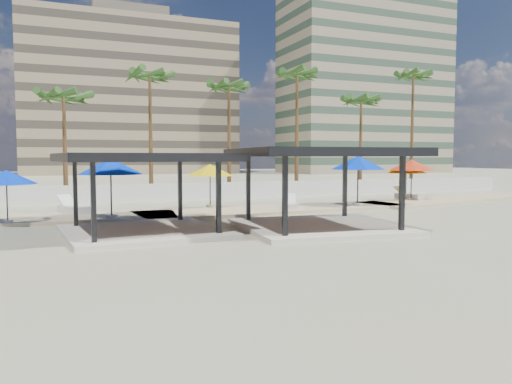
% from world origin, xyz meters
% --- Properties ---
extents(ground, '(200.00, 200.00, 0.00)m').
position_xyz_m(ground, '(0.00, 0.00, 0.00)').
color(ground, tan).
rests_on(ground, ground).
extents(promenade, '(44.45, 7.97, 0.24)m').
position_xyz_m(promenade, '(2.00, 7.67, 0.06)').
color(promenade, '#C6B284').
rests_on(promenade, ground).
extents(boundary_wall, '(56.00, 0.30, 1.20)m').
position_xyz_m(boundary_wall, '(0.00, 16.00, 0.60)').
color(boundary_wall, silver).
rests_on(boundary_wall, ground).
extents(building_mid, '(38.00, 16.00, 30.40)m').
position_xyz_m(building_mid, '(4.00, 78.00, 14.27)').
color(building_mid, '#847259').
rests_on(building_mid, ground).
extents(building_east, '(32.00, 15.00, 36.40)m').
position_xyz_m(building_east, '(48.00, 66.00, 17.27)').
color(building_east, gray).
rests_on(building_east, ground).
extents(pavilion_central, '(7.32, 7.32, 3.41)m').
position_xyz_m(pavilion_central, '(0.59, -0.11, 2.03)').
color(pavilion_central, beige).
rests_on(pavilion_central, ground).
extents(pavilion_west, '(6.80, 6.80, 3.19)m').
position_xyz_m(pavilion_west, '(-6.51, 1.38, 1.90)').
color(pavilion_west, beige).
rests_on(pavilion_west, ground).
extents(umbrella_a, '(2.99, 2.99, 2.31)m').
position_xyz_m(umbrella_a, '(-11.71, 5.80, 2.16)').
color(umbrella_a, beige).
rests_on(umbrella_a, promenade).
extents(umbrella_b, '(2.93, 2.93, 2.47)m').
position_xyz_m(umbrella_b, '(-1.44, 8.98, 2.30)').
color(umbrella_b, beige).
rests_on(umbrella_b, promenade).
extents(umbrella_c, '(3.56, 3.56, 2.71)m').
position_xyz_m(umbrella_c, '(12.51, 8.48, 2.51)').
color(umbrella_c, beige).
rests_on(umbrella_c, promenade).
extents(umbrella_d, '(4.12, 4.12, 2.94)m').
position_xyz_m(umbrella_d, '(6.97, 6.55, 2.71)').
color(umbrella_d, beige).
rests_on(umbrella_d, promenade).
extents(umbrella_e, '(2.89, 2.89, 2.44)m').
position_xyz_m(umbrella_e, '(12.65, 9.20, 2.28)').
color(umbrella_e, beige).
rests_on(umbrella_e, promenade).
extents(umbrella_f, '(3.86, 3.86, 2.83)m').
position_xyz_m(umbrella_f, '(-7.28, 5.80, 2.61)').
color(umbrella_f, beige).
rests_on(umbrella_f, promenade).
extents(lounger_a, '(1.70, 2.45, 0.89)m').
position_xyz_m(lounger_a, '(-8.84, 8.64, 0.40)').
color(lounger_a, white).
rests_on(lounger_a, promenade).
extents(lounger_b, '(1.45, 2.16, 0.78)m').
position_xyz_m(lounger_b, '(2.39, 6.29, 0.37)').
color(lounger_b, white).
rests_on(lounger_b, promenade).
extents(lounger_c, '(1.09, 2.30, 0.84)m').
position_xyz_m(lounger_c, '(12.82, 9.08, 0.38)').
color(lounger_c, white).
rests_on(lounger_c, promenade).
extents(palm_c, '(3.00, 3.00, 7.96)m').
position_xyz_m(palm_c, '(-9.00, 18.10, 6.87)').
color(palm_c, brown).
rests_on(palm_c, ground).
extents(palm_d, '(3.00, 3.00, 9.87)m').
position_xyz_m(palm_d, '(-3.00, 18.90, 8.67)').
color(palm_d, brown).
rests_on(palm_d, ground).
extents(palm_e, '(3.00, 3.00, 9.32)m').
position_xyz_m(palm_e, '(3.00, 18.40, 8.15)').
color(palm_e, brown).
rests_on(palm_e, ground).
extents(palm_f, '(3.00, 3.00, 10.67)m').
position_xyz_m(palm_f, '(9.00, 18.60, 9.42)').
color(palm_f, brown).
rests_on(palm_f, ground).
extents(palm_g, '(3.00, 3.00, 8.73)m').
position_xyz_m(palm_g, '(15.00, 18.20, 7.60)').
color(palm_g, brown).
rests_on(palm_g, ground).
extents(palm_h, '(3.00, 3.00, 11.36)m').
position_xyz_m(palm_h, '(21.00, 18.80, 10.05)').
color(palm_h, brown).
rests_on(palm_h, ground).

